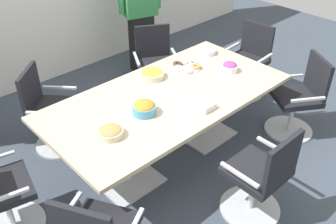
{
  "coord_description": "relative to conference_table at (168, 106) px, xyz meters",
  "views": [
    {
      "loc": [
        -2.1,
        -2.25,
        2.66
      ],
      "look_at": [
        0.0,
        0.0,
        0.55
      ],
      "focal_mm": 40.51,
      "sensor_mm": 36.0,
      "label": 1
    }
  ],
  "objects": [
    {
      "name": "office_chair_6",
      "position": [
        0.72,
        1.0,
        -0.22
      ],
      "size": [
        0.74,
        0.74,
        0.91
      ],
      "rotation": [
        0.0,
        0.0,
        -3.66
      ],
      "color": "silver",
      "rests_on": "ground"
    },
    {
      "name": "office_chair_3",
      "position": [
        0.03,
        -1.1,
        -0.22
      ],
      "size": [
        0.54,
        0.54,
        0.91
      ],
      "rotation": [
        0.0,
        0.0,
        -0.01
      ],
      "color": "silver",
      "rests_on": "ground"
    },
    {
      "name": "napkin_pile",
      "position": [
        0.08,
        -0.4,
        0.15
      ],
      "size": [
        0.15,
        0.15,
        0.06
      ],
      "primitive_type": "cube",
      "color": "white",
      "rests_on": "conference_table"
    },
    {
      "name": "office_chair_0",
      "position": [
        -0.78,
        0.98,
        -0.22
      ],
      "size": [
        0.76,
        0.76,
        0.91
      ],
      "rotation": [
        0.0,
        0.0,
        -2.39
      ],
      "color": "silver",
      "rests_on": "ground"
    },
    {
      "name": "person_standing_1",
      "position": [
        1.06,
        1.68,
        0.28
      ],
      "size": [
        0.61,
        0.34,
        1.73
      ],
      "rotation": [
        0.0,
        0.0,
        -3.44
      ],
      "color": "black",
      "rests_on": "ground"
    },
    {
      "name": "office_chair_5",
      "position": [
        1.66,
        0.26,
        -0.22
      ],
      "size": [
        0.58,
        0.58,
        0.91
      ],
      "rotation": [
        0.0,
        0.0,
        -4.63
      ],
      "color": "silver",
      "rests_on": "ground"
    },
    {
      "name": "office_chair_4",
      "position": [
        1.35,
        -0.67,
        -0.22
      ],
      "size": [
        0.75,
        0.75,
        0.91
      ],
      "rotation": [
        0.0,
        0.0,
        0.99
      ],
      "color": "silver",
      "rests_on": "ground"
    },
    {
      "name": "donut_platter",
      "position": [
        0.52,
        0.27,
        0.15
      ],
      "size": [
        0.31,
        0.3,
        0.04
      ],
      "color": "white",
      "rests_on": "conference_table"
    },
    {
      "name": "snack_bowl_candy_mix",
      "position": [
        0.8,
        -0.09,
        0.17
      ],
      "size": [
        0.17,
        0.17,
        0.1
      ],
      "color": "white",
      "rests_on": "conference_table"
    },
    {
      "name": "ground_plane",
      "position": [
        0.0,
        0.0,
        -0.63
      ],
      "size": [
        10.0,
        10.0,
        0.01
      ],
      "primitive_type": "cube",
      "color": "#3D4754"
    },
    {
      "name": "snack_bowl_chips_yellow",
      "position": [
        0.11,
        0.36,
        0.17
      ],
      "size": [
        0.26,
        0.26,
        0.09
      ],
      "color": "beige",
      "rests_on": "conference_table"
    },
    {
      "name": "snack_bowl_cookies",
      "position": [
        -0.78,
        -0.14,
        0.16
      ],
      "size": [
        0.22,
        0.22,
        0.08
      ],
      "color": "beige",
      "rests_on": "conference_table"
    },
    {
      "name": "plate_stack",
      "position": [
        0.95,
        0.35,
        0.15
      ],
      "size": [
        0.2,
        0.2,
        0.05
      ],
      "color": "white",
      "rests_on": "conference_table"
    },
    {
      "name": "conference_table",
      "position": [
        0.0,
        0.0,
        0.0
      ],
      "size": [
        2.4,
        1.2,
        0.75
      ],
      "color": "#CCB793",
      "rests_on": "ground"
    },
    {
      "name": "snack_bowl_chips_orange",
      "position": [
        -0.37,
        -0.08,
        0.18
      ],
      "size": [
        0.22,
        0.22,
        0.12
      ],
      "color": "#4C9EC6",
      "rests_on": "conference_table"
    }
  ]
}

